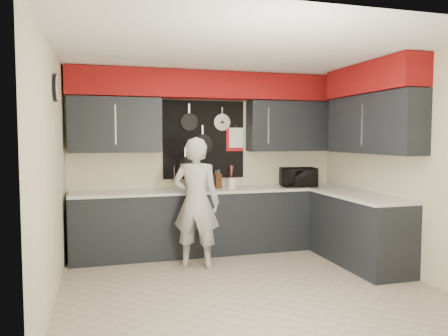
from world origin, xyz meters
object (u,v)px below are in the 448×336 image
object	(u,v)px
knife_block	(217,181)
microwave	(298,177)
utensil_crock	(232,183)
coffee_maker	(197,176)
person	(196,202)

from	to	relation	value
knife_block	microwave	bearing A→B (deg)	-21.67
utensil_crock	knife_block	bearing A→B (deg)	163.15
utensil_crock	coffee_maker	world-z (taller)	coffee_maker
utensil_crock	coffee_maker	distance (m)	0.52
knife_block	coffee_maker	distance (m)	0.32
microwave	knife_block	bearing A→B (deg)	-174.63
coffee_maker	person	world-z (taller)	person
person	utensil_crock	bearing A→B (deg)	-110.61
knife_block	person	size ratio (longest dim) A/B	0.13
coffee_maker	person	bearing A→B (deg)	-84.93
knife_block	person	xyz separation A→B (m)	(-0.46, -0.68, -0.20)
utensil_crock	coffee_maker	size ratio (longest dim) A/B	0.42
microwave	utensil_crock	distance (m)	1.03
microwave	coffee_maker	bearing A→B (deg)	-173.15
microwave	knife_block	size ratio (longest dim) A/B	2.41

